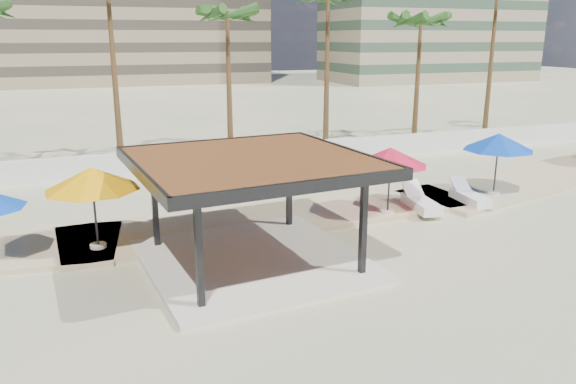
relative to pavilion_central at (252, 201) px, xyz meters
name	(u,v)px	position (x,y,z in m)	size (l,w,h in m)	color
ground	(302,307)	(0.32, -3.22, -2.00)	(200.00, 200.00, 0.00)	#CCBC87
promenade	(277,213)	(2.32, 4.45, -1.94)	(44.45, 7.97, 0.24)	#C6B284
boundary_wall	(186,161)	(0.32, 12.78, -1.40)	(56.00, 0.30, 1.20)	silver
pavilion_central	(252,201)	(0.00, 0.00, 0.00)	(7.19, 7.19, 3.35)	beige
umbrella_b	(92,179)	(-4.41, 2.58, 0.46)	(3.71, 3.71, 2.65)	beige
umbrella_c	(390,157)	(6.21, 2.58, 0.38)	(3.43, 3.43, 2.56)	beige
umbrella_d	(499,142)	(11.86, 3.33, 0.45)	(3.87, 3.87, 2.64)	beige
lounger_b	(470,197)	(10.11, 2.71, -1.62)	(0.92, 2.28, 0.84)	white
lounger_c	(420,203)	(7.71, 2.63, -1.60)	(1.11, 2.47, 0.90)	white
palm_e	(227,20)	(3.32, 15.18, 5.60)	(3.00, 3.00, 8.73)	brown
palm_f	(328,2)	(9.32, 15.38, 6.62)	(3.00, 3.00, 9.82)	brown
palm_g	(421,25)	(15.32, 14.98, 5.40)	(3.00, 3.00, 8.52)	brown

